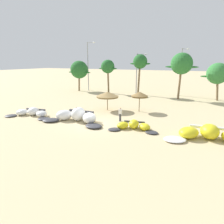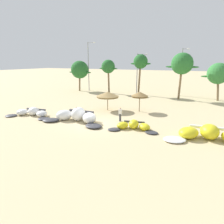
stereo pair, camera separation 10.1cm
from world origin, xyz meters
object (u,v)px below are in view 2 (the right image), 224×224
at_px(beach_umbrella_middle, 140,95).
at_px(palm_center_left, 182,64).
at_px(palm_leftmost, 80,70).
at_px(lamppost_west_center, 138,72).
at_px(person_by_umbrellas, 76,114).
at_px(palm_left_of_gap, 141,62).
at_px(palm_center_right, 218,74).
at_px(kite_far_left, 32,113).
at_px(lamppost_west, 89,64).
at_px(lamppost_east_center, 181,70).
at_px(beach_umbrella_near_van, 108,95).
at_px(person_near_kites, 120,114).
at_px(palm_left, 108,67).
at_px(kite_center, 210,135).
at_px(kite_left, 77,116).
at_px(kite_left_of_center, 133,126).

distance_m(beach_umbrella_middle, palm_center_left, 12.80).
bearing_deg(palm_leftmost, lamppost_west_center, 3.24).
xyz_separation_m(person_by_umbrellas, palm_left_of_gap, (0.79, 20.53, 5.63)).
distance_m(beach_umbrella_middle, palm_center_right, 16.48).
bearing_deg(kite_far_left, lamppost_west, 103.50).
relative_size(palm_left_of_gap, lamppost_east_center, 0.88).
relative_size(beach_umbrella_near_van, palm_center_left, 0.39).
bearing_deg(lamppost_west_center, lamppost_east_center, 17.29).
relative_size(person_near_kites, palm_center_right, 0.25).
bearing_deg(palm_left, palm_leftmost, 179.87).
xyz_separation_m(kite_center, beach_umbrella_middle, (-8.72, 6.99, 1.84)).
bearing_deg(palm_left_of_gap, palm_leftmost, -176.79).
bearing_deg(beach_umbrella_near_van, palm_leftmost, 135.91).
xyz_separation_m(kite_center, lamppost_west_center, (-13.52, 20.21, 4.12)).
height_order(kite_left, beach_umbrella_middle, beach_umbrella_middle).
xyz_separation_m(kite_left, palm_center_right, (14.42, 20.81, 3.99)).
distance_m(beach_umbrella_near_van, palm_left, 15.57).
xyz_separation_m(kite_far_left, person_near_kites, (10.91, 2.77, 0.42)).
bearing_deg(person_near_kites, beach_umbrella_middle, 83.91).
bearing_deg(palm_left_of_gap, palm_center_right, 0.38).
xyz_separation_m(person_by_umbrellas, lamppost_east_center, (8.28, 22.99, 4.20)).
bearing_deg(kite_left, beach_umbrella_middle, 56.25).
bearing_deg(palm_center_right, kite_left, -124.72).
bearing_deg(palm_center_right, lamppost_east_center, 159.39).
xyz_separation_m(beach_umbrella_middle, lamppost_east_center, (3.14, 15.69, 2.67)).
xyz_separation_m(palm_leftmost, lamppost_west_center, (13.51, 0.77, -0.14)).
bearing_deg(palm_center_right, person_near_kites, -118.28).
height_order(lamppost_west_center, lamppost_east_center, lamppost_east_center).
xyz_separation_m(palm_center_left, lamppost_west_center, (-8.45, 1.58, -1.57)).
height_order(palm_left_of_gap, lamppost_west_center, lamppost_west_center).
distance_m(kite_left_of_center, palm_center_left, 19.79).
bearing_deg(kite_left, palm_center_left, 65.65).
bearing_deg(palm_leftmost, kite_left_of_center, -44.36).
bearing_deg(kite_left_of_center, kite_left, -177.38).
distance_m(person_near_kites, lamppost_east_center, 21.65).
xyz_separation_m(person_near_kites, palm_leftmost, (-17.75, 17.68, 3.95)).
height_order(beach_umbrella_middle, person_near_kites, beach_umbrella_middle).
distance_m(person_near_kites, lamppost_west_center, 19.31).
xyz_separation_m(beach_umbrella_middle, person_near_kites, (-0.56, -5.23, -1.52)).
relative_size(palm_left, lamppost_west, 0.65).
relative_size(beach_umbrella_near_van, palm_left, 0.45).
bearing_deg(palm_leftmost, lamppost_west, 42.30).
bearing_deg(palm_center_left, palm_left, 176.89).
height_order(kite_left_of_center, beach_umbrella_middle, beach_umbrella_middle).
relative_size(beach_umbrella_near_van, palm_left_of_gap, 0.39).
xyz_separation_m(lamppost_west, lamppost_west_center, (11.92, -0.68, -1.33)).
relative_size(beach_umbrella_near_van, palm_center_right, 0.49).
height_order(kite_left, person_by_umbrellas, person_by_umbrellas).
distance_m(beach_umbrella_near_van, lamppost_west_center, 14.60).
relative_size(kite_left_of_center, palm_left, 0.73).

